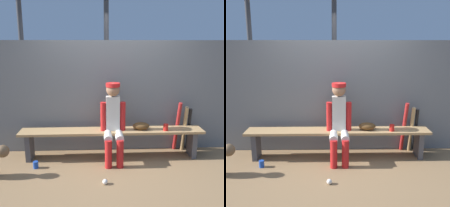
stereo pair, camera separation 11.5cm
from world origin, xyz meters
The scene contains 12 objects.
ground_plane centered at (0.00, 0.00, 0.00)m, with size 30.00×30.00×0.00m, color olive.
chainlink_fence centered at (0.00, 0.36, 0.97)m, with size 4.75×0.03×1.95m, color slate.
dugout_bench centered at (0.00, 0.00, 0.39)m, with size 3.04×0.36×0.49m.
player_seated centered at (0.02, -0.11, 0.69)m, with size 0.41×0.55×1.28m.
baseball_glove centered at (0.49, 0.00, 0.55)m, with size 0.28×0.20×0.12m, color #593819.
bat_aluminum_red centered at (1.17, 0.22, 0.46)m, with size 0.06×0.06×0.92m, color #B22323.
bat_wood_tan centered at (1.29, 0.20, 0.41)m, with size 0.06×0.06×0.83m, color tan.
bat_aluminum_black centered at (1.38, 0.25, 0.40)m, with size 0.06×0.06×0.80m, color black.
baseball centered at (-0.14, -0.87, 0.04)m, with size 0.07×0.07×0.07m, color white.
cup_on_ground centered at (-1.20, -0.34, 0.06)m, with size 0.08×0.08×0.11m, color #1E47AD.
cup_on_bench centered at (0.88, -0.08, 0.54)m, with size 0.08×0.08×0.11m, color red.
scoreboard centered at (-0.84, 1.34, 2.67)m, with size 2.22×0.27×3.80m.
Camera 2 is at (-0.09, -4.10, 1.88)m, focal length 41.56 mm.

